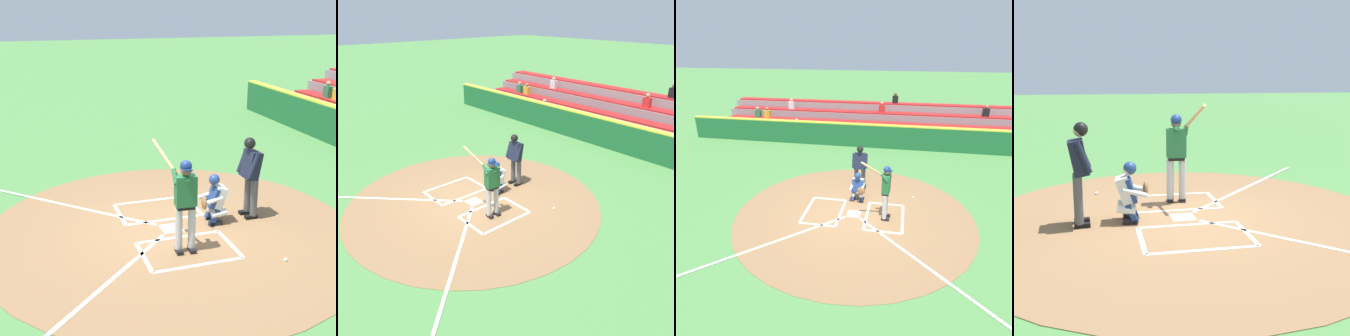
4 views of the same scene
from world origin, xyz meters
TOP-DOWN VIEW (x-y plane):
  - ground_plane at (0.00, 0.00)m, footprint 120.00×120.00m
  - dirt_circle at (0.00, 0.00)m, footprint 8.00×8.00m
  - home_plate_and_chalk at (0.00, 0.88)m, footprint 7.93×4.91m
  - batter at (-1.04, 0.08)m, footprint 0.97×0.65m
  - catcher at (0.01, -1.00)m, footprint 0.59×0.65m
  - plate_umpire at (0.08, -1.87)m, footprint 0.59×0.43m
  - baseball at (-2.00, -1.60)m, footprint 0.07×0.07m

SIDE VIEW (x-z plane):
  - ground_plane at x=0.00m, z-range 0.00..0.00m
  - dirt_circle at x=0.00m, z-range 0.00..0.01m
  - home_plate_and_chalk at x=0.00m, z-range 0.01..0.02m
  - baseball at x=-2.00m, z-range 0.00..0.07m
  - catcher at x=0.01m, z-range 0.02..1.15m
  - plate_umpire at x=0.08m, z-range 0.14..2.01m
  - batter at x=-1.04m, z-range 0.04..2.16m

